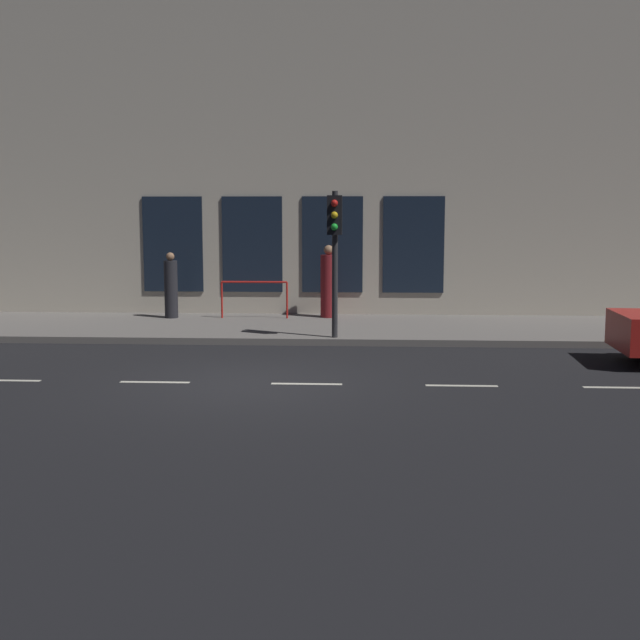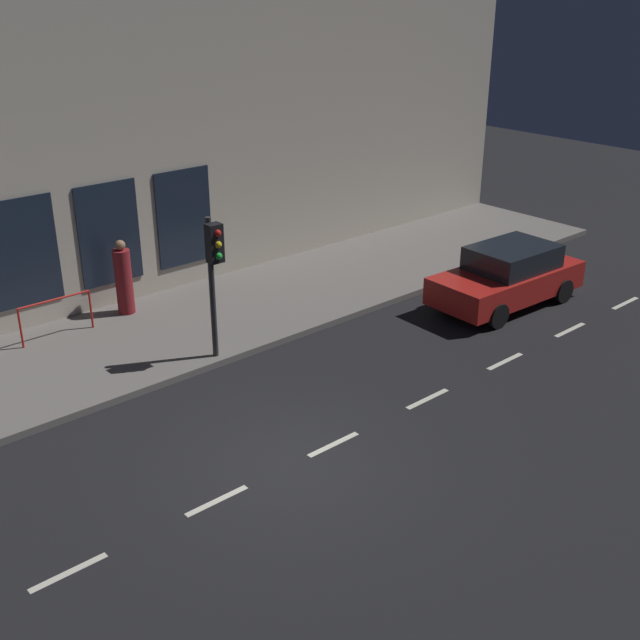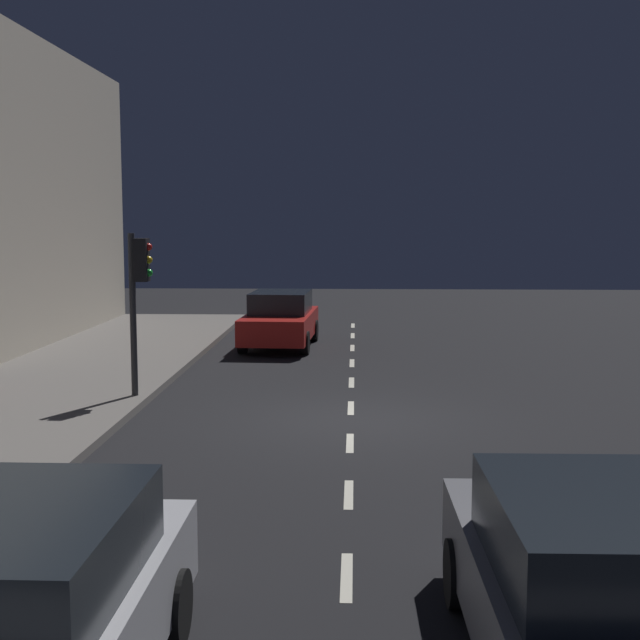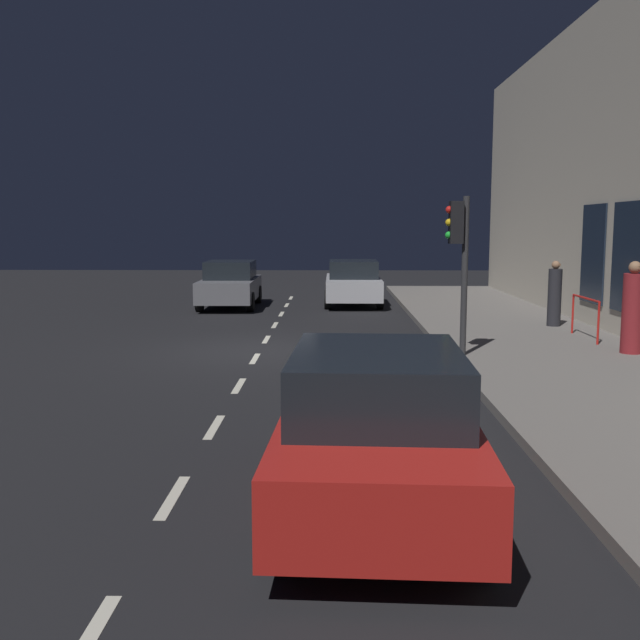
% 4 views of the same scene
% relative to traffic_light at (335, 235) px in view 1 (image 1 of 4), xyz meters
% --- Properties ---
extents(ground_plane, '(60.00, 60.00, 0.00)m').
position_rel_traffic_light_xyz_m(ground_plane, '(-4.16, 1.31, -2.41)').
color(ground_plane, black).
extents(sidewalk, '(4.50, 32.00, 0.15)m').
position_rel_traffic_light_xyz_m(sidewalk, '(2.09, 1.31, -2.33)').
color(sidewalk, slate).
rests_on(sidewalk, ground).
extents(building_facade, '(0.65, 32.00, 8.55)m').
position_rel_traffic_light_xyz_m(building_facade, '(4.64, 1.31, 1.86)').
color(building_facade, beige).
rests_on(building_facade, ground).
extents(lane_centre_line, '(0.12, 27.20, 0.01)m').
position_rel_traffic_light_xyz_m(lane_centre_line, '(-4.16, 0.31, -2.40)').
color(lane_centre_line, beige).
rests_on(lane_centre_line, ground).
extents(traffic_light, '(0.47, 0.32, 3.20)m').
position_rel_traffic_light_xyz_m(traffic_light, '(0.00, 0.00, 0.00)').
color(traffic_light, '#2D2D30').
rests_on(traffic_light, sidewalk).
extents(pedestrian_0, '(0.56, 0.56, 1.90)m').
position_rel_traffic_light_xyz_m(pedestrian_0, '(3.65, 0.29, -1.38)').
color(pedestrian_0, maroon).
rests_on(pedestrian_0, sidewalk).
extents(pedestrian_1, '(0.47, 0.47, 1.72)m').
position_rel_traffic_light_xyz_m(pedestrian_1, '(3.31, 4.42, -1.46)').
color(pedestrian_1, '#232328').
rests_on(pedestrian_1, sidewalk).
extents(red_railing, '(0.05, 1.77, 0.97)m').
position_rel_traffic_light_xyz_m(red_railing, '(3.36, 2.23, -1.55)').
color(red_railing, red).
rests_on(red_railing, sidewalk).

